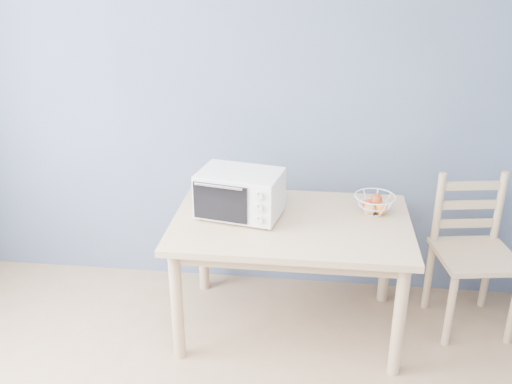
# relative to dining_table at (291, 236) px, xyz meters

# --- Properties ---
(room) EXTENTS (4.01, 4.51, 2.61)m
(room) POSITION_rel_dining_table_xyz_m (-0.38, -1.70, 0.65)
(room) COLOR #A4865B
(room) RESTS_ON ground
(dining_table) EXTENTS (1.40, 0.90, 0.75)m
(dining_table) POSITION_rel_dining_table_xyz_m (0.00, 0.00, 0.00)
(dining_table) COLOR tan
(dining_table) RESTS_ON ground
(toaster_oven) EXTENTS (0.53, 0.41, 0.28)m
(toaster_oven) POSITION_rel_dining_table_xyz_m (-0.33, 0.03, 0.25)
(toaster_oven) COLOR silver
(toaster_oven) RESTS_ON dining_table
(fruit_basket) EXTENTS (0.30, 0.30, 0.13)m
(fruit_basket) POSITION_rel_dining_table_xyz_m (0.49, 0.16, 0.16)
(fruit_basket) COLOR white
(fruit_basket) RESTS_ON dining_table
(dining_chair) EXTENTS (0.52, 0.52, 0.97)m
(dining_chair) POSITION_rel_dining_table_xyz_m (1.11, 0.19, -0.17)
(dining_chair) COLOR tan
(dining_chair) RESTS_ON ground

